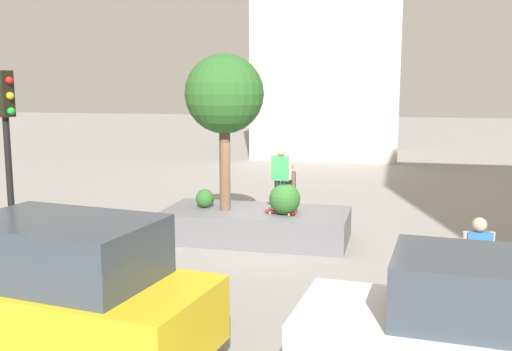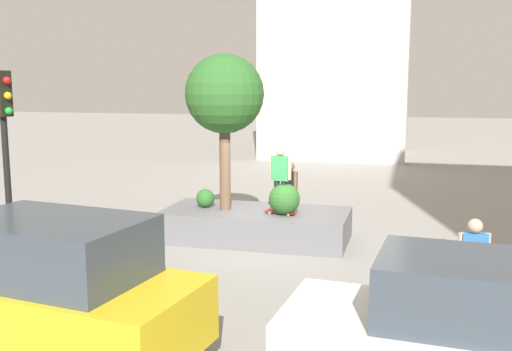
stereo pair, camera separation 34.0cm
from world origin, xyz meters
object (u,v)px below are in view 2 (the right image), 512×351
(bystander_watching, at_px, (290,187))
(taxi_cab, at_px, (44,291))
(police_car, at_px, (467,339))
(skateboarder, at_px, (280,174))
(pedestrian_crossing, at_px, (473,258))
(planter_ledge, at_px, (256,225))
(passerby_with_bag, at_px, (47,245))
(traffic_light_corner, at_px, (5,142))
(skateboard, at_px, (280,212))
(plaza_tree, at_px, (224,95))

(bystander_watching, bearing_deg, taxi_cab, 81.12)
(police_car, relative_size, bystander_watching, 2.57)
(skateboarder, height_order, pedestrian_crossing, skateboarder)
(planter_ledge, distance_m, pedestrian_crossing, 6.12)
(passerby_with_bag, bearing_deg, police_car, 162.41)
(passerby_with_bag, relative_size, bystander_watching, 1.03)
(skateboarder, bearing_deg, traffic_light_corner, 45.76)
(skateboard, relative_size, pedestrian_crossing, 0.50)
(skateboard, bearing_deg, passerby_with_bag, 54.17)
(traffic_light_corner, relative_size, passerby_with_bag, 2.39)
(bystander_watching, bearing_deg, skateboard, 96.56)
(pedestrian_crossing, bearing_deg, skateboard, -38.58)
(planter_ledge, bearing_deg, plaza_tree, 7.99)
(traffic_light_corner, height_order, pedestrian_crossing, traffic_light_corner)
(plaza_tree, xyz_separation_m, skateboard, (-1.49, 0.19, -2.85))
(police_car, distance_m, passerby_with_bag, 7.51)
(skateboard, relative_size, skateboarder, 0.50)
(skateboarder, bearing_deg, plaza_tree, -7.39)
(skateboarder, height_order, taxi_cab, skateboarder)
(passerby_with_bag, bearing_deg, pedestrian_crossing, -169.93)
(skateboard, xyz_separation_m, pedestrian_crossing, (-4.19, 3.34, 0.13))
(police_car, bearing_deg, plaza_tree, -53.65)
(taxi_cab, height_order, pedestrian_crossing, taxi_cab)
(pedestrian_crossing, bearing_deg, planter_ledge, -36.70)
(skateboard, relative_size, police_car, 0.19)
(taxi_cab, bearing_deg, bystander_watching, -98.88)
(plaza_tree, relative_size, traffic_light_corner, 0.94)
(traffic_light_corner, bearing_deg, taxi_cab, 133.91)
(bystander_watching, relative_size, pedestrian_crossing, 1.03)
(passerby_with_bag, bearing_deg, skateboarder, -125.83)
(taxi_cab, relative_size, passerby_with_bag, 2.76)
(passerby_with_bag, xyz_separation_m, pedestrian_crossing, (-7.57, -1.34, -0.06))
(skateboarder, bearing_deg, planter_ledge, -23.40)
(taxi_cab, height_order, passerby_with_bag, taxi_cab)
(skateboard, height_order, traffic_light_corner, traffic_light_corner)
(plaza_tree, height_order, skateboarder, plaza_tree)
(skateboard, xyz_separation_m, police_car, (-3.77, 6.96, 0.17))
(taxi_cab, height_order, traffic_light_corner, traffic_light_corner)
(police_car, bearing_deg, pedestrian_crossing, -96.54)
(plaza_tree, bearing_deg, bystander_watching, -114.42)
(police_car, bearing_deg, taxi_cab, 0.70)
(police_car, bearing_deg, passerby_with_bag, -17.59)
(skateboard, bearing_deg, traffic_light_corner, 45.76)
(planter_ledge, bearing_deg, traffic_light_corner, 52.61)
(plaza_tree, relative_size, skateboard, 4.77)
(police_car, relative_size, pedestrian_crossing, 2.64)
(planter_ledge, bearing_deg, bystander_watching, -98.82)
(police_car, xyz_separation_m, traffic_light_corner, (8.10, -2.51, 1.88))
(taxi_cab, xyz_separation_m, bystander_watching, (-1.53, -9.79, -0.11))
(plaza_tree, bearing_deg, skateboard, 172.61)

